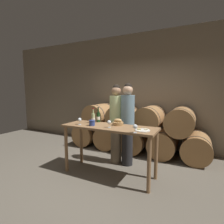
{
  "coord_description": "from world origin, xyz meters",
  "views": [
    {
      "loc": [
        1.48,
        -2.81,
        1.62
      ],
      "look_at": [
        0.0,
        0.12,
        1.2
      ],
      "focal_mm": 28.0,
      "sensor_mm": 36.0,
      "label": 1
    }
  ],
  "objects_px": {
    "person_right": "(127,123)",
    "cheese_plate": "(142,130)",
    "person_left": "(116,122)",
    "wine_bottle_white": "(93,118)",
    "blue_crock": "(92,123)",
    "wine_bottle_red": "(98,117)",
    "tasting_table": "(109,134)",
    "wine_glass_center": "(135,127)",
    "bread_basket": "(118,123)",
    "wine_glass_far_left": "(80,120)",
    "wine_glass_left": "(109,122)"
  },
  "relations": [
    {
      "from": "bread_basket",
      "to": "wine_bottle_red",
      "type": "bearing_deg",
      "value": 167.43
    },
    {
      "from": "wine_glass_center",
      "to": "wine_bottle_white",
      "type": "bearing_deg",
      "value": 159.11
    },
    {
      "from": "cheese_plate",
      "to": "wine_glass_center",
      "type": "relative_size",
      "value": 1.88
    },
    {
      "from": "wine_bottle_red",
      "to": "wine_glass_left",
      "type": "distance_m",
      "value": 0.59
    },
    {
      "from": "wine_glass_left",
      "to": "wine_glass_center",
      "type": "height_order",
      "value": "same"
    },
    {
      "from": "wine_bottle_white",
      "to": "wine_glass_center",
      "type": "bearing_deg",
      "value": -20.89
    },
    {
      "from": "person_right",
      "to": "wine_glass_far_left",
      "type": "bearing_deg",
      "value": -133.58
    },
    {
      "from": "blue_crock",
      "to": "wine_bottle_red",
      "type": "bearing_deg",
      "value": 102.94
    },
    {
      "from": "wine_glass_far_left",
      "to": "wine_glass_left",
      "type": "height_order",
      "value": "same"
    },
    {
      "from": "person_left",
      "to": "wine_glass_far_left",
      "type": "bearing_deg",
      "value": -120.34
    },
    {
      "from": "wine_bottle_red",
      "to": "wine_bottle_white",
      "type": "xyz_separation_m",
      "value": [
        -0.04,
        -0.13,
        -0.0
      ]
    },
    {
      "from": "person_left",
      "to": "cheese_plate",
      "type": "xyz_separation_m",
      "value": [
        0.8,
        -0.68,
        0.05
      ]
    },
    {
      "from": "tasting_table",
      "to": "person_right",
      "type": "height_order",
      "value": "person_right"
    },
    {
      "from": "wine_bottle_red",
      "to": "blue_crock",
      "type": "bearing_deg",
      "value": -77.06
    },
    {
      "from": "person_right",
      "to": "blue_crock",
      "type": "relative_size",
      "value": 14.83
    },
    {
      "from": "wine_bottle_white",
      "to": "wine_glass_left",
      "type": "distance_m",
      "value": 0.55
    },
    {
      "from": "bread_basket",
      "to": "wine_glass_left",
      "type": "relative_size",
      "value": 1.57
    },
    {
      "from": "wine_glass_far_left",
      "to": "person_left",
      "type": "bearing_deg",
      "value": 59.66
    },
    {
      "from": "wine_bottle_white",
      "to": "wine_glass_far_left",
      "type": "height_order",
      "value": "wine_bottle_white"
    },
    {
      "from": "person_right",
      "to": "blue_crock",
      "type": "height_order",
      "value": "person_right"
    },
    {
      "from": "wine_bottle_red",
      "to": "blue_crock",
      "type": "relative_size",
      "value": 2.65
    },
    {
      "from": "cheese_plate",
      "to": "tasting_table",
      "type": "bearing_deg",
      "value": 172.85
    },
    {
      "from": "tasting_table",
      "to": "bread_basket",
      "type": "height_order",
      "value": "bread_basket"
    },
    {
      "from": "cheese_plate",
      "to": "wine_glass_left",
      "type": "distance_m",
      "value": 0.61
    },
    {
      "from": "cheese_plate",
      "to": "wine_glass_left",
      "type": "xyz_separation_m",
      "value": [
        -0.61,
        -0.03,
        0.08
      ]
    },
    {
      "from": "person_right",
      "to": "bread_basket",
      "type": "relative_size",
      "value": 8.44
    },
    {
      "from": "wine_glass_far_left",
      "to": "wine_glass_center",
      "type": "height_order",
      "value": "same"
    },
    {
      "from": "cheese_plate",
      "to": "wine_glass_center",
      "type": "distance_m",
      "value": 0.21
    },
    {
      "from": "wine_bottle_red",
      "to": "bread_basket",
      "type": "bearing_deg",
      "value": -12.57
    },
    {
      "from": "tasting_table",
      "to": "wine_glass_far_left",
      "type": "relative_size",
      "value": 13.4
    },
    {
      "from": "wine_glass_far_left",
      "to": "wine_glass_left",
      "type": "xyz_separation_m",
      "value": [
        0.63,
        0.03,
        0.0
      ]
    },
    {
      "from": "cheese_plate",
      "to": "wine_glass_far_left",
      "type": "xyz_separation_m",
      "value": [
        -1.23,
        -0.05,
        0.08
      ]
    },
    {
      "from": "tasting_table",
      "to": "wine_glass_center",
      "type": "bearing_deg",
      "value": -23.59
    },
    {
      "from": "person_right",
      "to": "cheese_plate",
      "type": "relative_size",
      "value": 7.05
    },
    {
      "from": "bread_basket",
      "to": "wine_glass_far_left",
      "type": "xyz_separation_m",
      "value": [
        -0.68,
        -0.29,
        0.05
      ]
    },
    {
      "from": "tasting_table",
      "to": "wine_bottle_red",
      "type": "xyz_separation_m",
      "value": [
        -0.39,
        0.27,
        0.25
      ]
    },
    {
      "from": "tasting_table",
      "to": "cheese_plate",
      "type": "relative_size",
      "value": 7.13
    },
    {
      "from": "person_right",
      "to": "cheese_plate",
      "type": "bearing_deg",
      "value": -51.79
    },
    {
      "from": "wine_glass_center",
      "to": "person_right",
      "type": "bearing_deg",
      "value": 118.79
    },
    {
      "from": "wine_glass_center",
      "to": "person_left",
      "type": "bearing_deg",
      "value": 130.77
    },
    {
      "from": "blue_crock",
      "to": "bread_basket",
      "type": "distance_m",
      "value": 0.49
    },
    {
      "from": "wine_bottle_white",
      "to": "cheese_plate",
      "type": "distance_m",
      "value": 1.12
    },
    {
      "from": "wine_glass_far_left",
      "to": "bread_basket",
      "type": "bearing_deg",
      "value": 23.2
    },
    {
      "from": "person_right",
      "to": "wine_glass_center",
      "type": "relative_size",
      "value": 13.24
    },
    {
      "from": "person_right",
      "to": "bread_basket",
      "type": "distance_m",
      "value": 0.45
    },
    {
      "from": "tasting_table",
      "to": "blue_crock",
      "type": "xyz_separation_m",
      "value": [
        -0.31,
        -0.1,
        0.2
      ]
    },
    {
      "from": "tasting_table",
      "to": "person_left",
      "type": "height_order",
      "value": "person_left"
    },
    {
      "from": "person_left",
      "to": "wine_bottle_white",
      "type": "relative_size",
      "value": 5.7
    },
    {
      "from": "person_right",
      "to": "blue_crock",
      "type": "xyz_separation_m",
      "value": [
        -0.44,
        -0.7,
        0.08
      ]
    },
    {
      "from": "person_left",
      "to": "bread_basket",
      "type": "bearing_deg",
      "value": -60.56
    }
  ]
}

